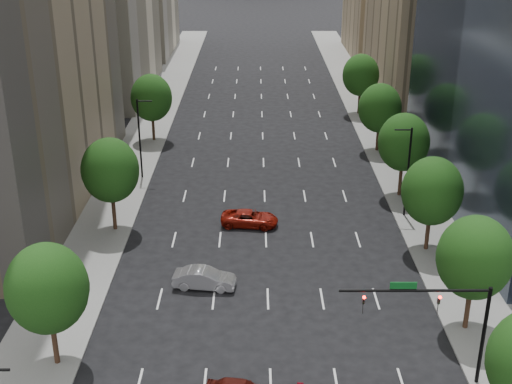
{
  "coord_description": "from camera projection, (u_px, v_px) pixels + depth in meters",
  "views": [
    {
      "loc": [
        -0.96,
        -4.58,
        27.81
      ],
      "look_at": [
        -0.91,
        42.18,
        8.0
      ],
      "focal_mm": 47.43,
      "sensor_mm": 36.0,
      "label": 1
    }
  ],
  "objects": [
    {
      "name": "sidewalk_left",
      "position": [
        116.0,
        195.0,
        70.27
      ],
      "size": [
        6.0,
        200.0,
        0.15
      ],
      "primitive_type": "cube",
      "color": "slate",
      "rests_on": "ground"
    },
    {
      "name": "sidewalk_right",
      "position": [
        413.0,
        195.0,
        70.3
      ],
      "size": [
        6.0,
        200.0,
        0.15
      ],
      "primitive_type": "cube",
      "color": "slate",
      "rests_on": "ground"
    },
    {
      "name": "filler_left",
      "position": [
        137.0,
        7.0,
        136.76
      ],
      "size": [
        14.0,
        26.0,
        18.0
      ],
      "primitive_type": "cube",
      "color": "beige",
      "rests_on": "ground"
    },
    {
      "name": "filler_right",
      "position": [
        386.0,
        14.0,
        134.43
      ],
      "size": [
        14.0,
        26.0,
        16.0
      ],
      "primitive_type": "cube",
      "color": "#8C7759",
      "rests_on": "ground"
    },
    {
      "name": "tree_right_1",
      "position": [
        475.0,
        258.0,
        45.98
      ],
      "size": [
        5.2,
        5.2,
        8.75
      ],
      "color": "#382316",
      "rests_on": "ground"
    },
    {
      "name": "tree_right_2",
      "position": [
        432.0,
        191.0,
        57.09
      ],
      "size": [
        5.2,
        5.2,
        8.61
      ],
      "color": "#382316",
      "rests_on": "ground"
    },
    {
      "name": "tree_right_3",
      "position": [
        404.0,
        142.0,
        68.03
      ],
      "size": [
        5.2,
        5.2,
        8.89
      ],
      "color": "#382316",
      "rests_on": "ground"
    },
    {
      "name": "tree_right_4",
      "position": [
        380.0,
        108.0,
        81.08
      ],
      "size": [
        5.2,
        5.2,
        8.46
      ],
      "color": "#382316",
      "rests_on": "ground"
    },
    {
      "name": "tree_right_5",
      "position": [
        361.0,
        75.0,
        95.7
      ],
      "size": [
        5.2,
        5.2,
        8.75
      ],
      "color": "#382316",
      "rests_on": "ground"
    },
    {
      "name": "tree_left_0",
      "position": [
        47.0,
        289.0,
        42.28
      ],
      "size": [
        5.2,
        5.2,
        8.75
      ],
      "color": "#382316",
      "rests_on": "ground"
    },
    {
      "name": "tree_left_1",
      "position": [
        110.0,
        170.0,
        60.61
      ],
      "size": [
        5.2,
        5.2,
        8.97
      ],
      "color": "#382316",
      "rests_on": "ground"
    },
    {
      "name": "tree_left_2",
      "position": [
        151.0,
        98.0,
        84.66
      ],
      "size": [
        5.2,
        5.2,
        8.68
      ],
      "color": "#382316",
      "rests_on": "ground"
    },
    {
      "name": "streetlight_rn",
      "position": [
        407.0,
        170.0,
        63.83
      ],
      "size": [
        1.7,
        0.2,
        9.0
      ],
      "color": "black",
      "rests_on": "ground"
    },
    {
      "name": "streetlight_ln",
      "position": [
        140.0,
        137.0,
        73.01
      ],
      "size": [
        1.7,
        0.2,
        9.0
      ],
      "color": "black",
      "rests_on": "ground"
    },
    {
      "name": "traffic_signal",
      "position": [
        446.0,
        314.0,
        40.68
      ],
      "size": [
        9.12,
        0.4,
        7.38
      ],
      "color": "black",
      "rests_on": "ground"
    },
    {
      "name": "car_silver",
      "position": [
        204.0,
        278.0,
        53.13
      ],
      "size": [
        5.08,
        2.28,
        1.62
      ],
      "primitive_type": "imported",
      "rotation": [
        0.0,
        0.0,
        1.45
      ],
      "color": "#939398",
      "rests_on": "ground"
    },
    {
      "name": "car_red_far",
      "position": [
        250.0,
        218.0,
        63.53
      ],
      "size": [
        5.59,
        3.05,
        1.49
      ],
      "primitive_type": "imported",
      "rotation": [
        0.0,
        0.0,
        1.46
      ],
      "color": "maroon",
      "rests_on": "ground"
    }
  ]
}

